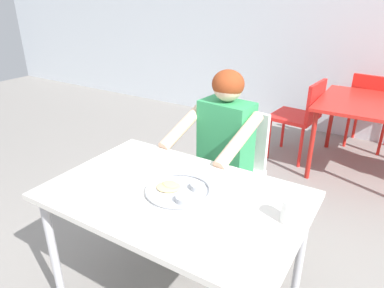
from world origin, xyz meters
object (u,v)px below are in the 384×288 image
at_px(thali_tray, 179,190).
at_px(chair_foreground, 234,162).
at_px(chair_red_left, 302,113).
at_px(chair_red_far, 371,106).
at_px(drinking_cup, 290,211).
at_px(diner_foreground, 218,146).
at_px(table_foreground, 175,206).
at_px(table_background_red, 368,110).

xyz_separation_m(thali_tray, chair_foreground, (-0.11, 0.87, -0.26)).
distance_m(chair_foreground, chair_red_left, 1.36).
distance_m(thali_tray, chair_red_far, 2.94).
height_order(drinking_cup, chair_red_left, drinking_cup).
distance_m(diner_foreground, chair_red_left, 1.60).
bearing_deg(chair_red_far, chair_foreground, -108.66).
height_order(table_foreground, table_background_red, table_foreground).
xyz_separation_m(table_foreground, drinking_cup, (0.54, 0.07, 0.13)).
relative_size(thali_tray, chair_red_far, 0.38).
relative_size(drinking_cup, chair_red_left, 0.13).
bearing_deg(table_foreground, chair_red_far, 78.58).
distance_m(diner_foreground, chair_red_far, 2.35).
relative_size(table_foreground, chair_foreground, 1.41).
relative_size(table_foreground, diner_foreground, 1.03).
bearing_deg(diner_foreground, chair_red_left, 85.26).
height_order(thali_tray, chair_red_left, chair_red_left).
relative_size(chair_foreground, table_background_red, 0.91).
relative_size(drinking_cup, chair_red_far, 0.13).
xyz_separation_m(drinking_cup, table_background_red, (0.06, 2.22, -0.18)).
height_order(diner_foreground, chair_red_left, diner_foreground).
bearing_deg(table_background_red, drinking_cup, -91.59).
bearing_deg(table_background_red, chair_foreground, -116.30).
height_order(table_foreground, chair_foreground, chair_foreground).
bearing_deg(chair_foreground, diner_foreground, -94.88).
bearing_deg(chair_red_far, table_background_red, -88.60).
distance_m(table_foreground, chair_foreground, 0.90).
height_order(table_foreground, diner_foreground, diner_foreground).
bearing_deg(drinking_cup, table_background_red, 88.41).
distance_m(chair_red_left, chair_red_far, 0.86).
bearing_deg(table_background_red, thali_tray, -104.43).
height_order(thali_tray, chair_red_far, chair_red_far).
relative_size(diner_foreground, chair_red_left, 1.43).
xyz_separation_m(table_background_red, chair_red_left, (-0.58, -0.05, -0.13)).
height_order(drinking_cup, diner_foreground, diner_foreground).
height_order(thali_tray, chair_foreground, chair_foreground).
xyz_separation_m(chair_foreground, table_background_red, (0.69, 1.40, 0.13)).
bearing_deg(diner_foreground, drinking_cup, -42.32).
xyz_separation_m(diner_foreground, table_background_red, (0.71, 1.63, -0.09)).
bearing_deg(diner_foreground, table_foreground, -80.20).
bearing_deg(chair_red_far, chair_red_left, -130.94).
relative_size(table_foreground, table_background_red, 1.28).
relative_size(thali_tray, diner_foreground, 0.27).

